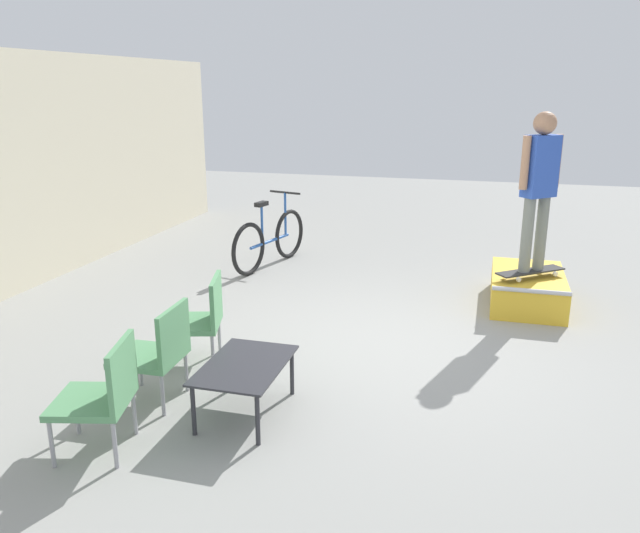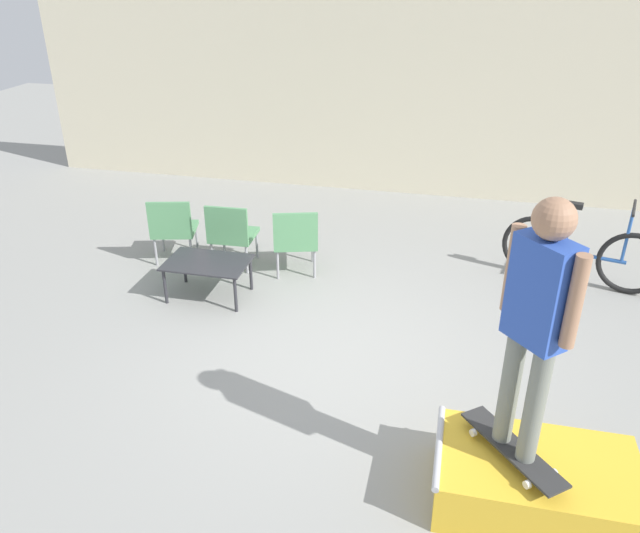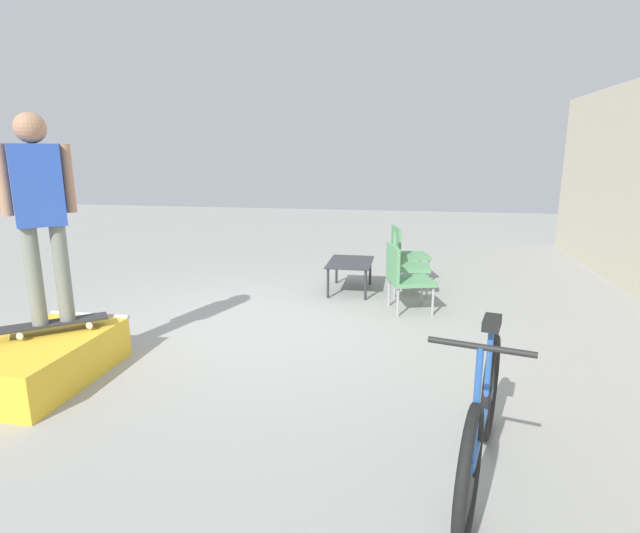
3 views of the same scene
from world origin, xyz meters
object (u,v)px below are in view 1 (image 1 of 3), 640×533
skateboard_on_ramp (530,271)px  patio_chair_right (201,316)px  skate_ramp_box (527,289)px  bicycle (270,240)px  person_skater (540,179)px  patio_chair_left (103,392)px  coffee_table (245,369)px  patio_chair_center (158,350)px

skateboard_on_ramp → patio_chair_right: bearing=178.3°
skate_ramp_box → bicycle: 3.65m
person_skater → patio_chair_left: size_ratio=2.14×
coffee_table → patio_chair_left: 1.09m
person_skater → patio_chair_left: person_skater is taller
skate_ramp_box → patio_chair_left: patio_chair_left is taller
patio_chair_center → bicycle: (4.12, 0.50, -0.07)m
person_skater → patio_chair_right: 4.03m
skate_ramp_box → patio_chair_center: 4.56m
coffee_table → skate_ramp_box: bearing=-34.3°
patio_chair_right → skate_ramp_box: bearing=113.4°
patio_chair_left → bicycle: (4.88, 0.50, -0.07)m
skate_ramp_box → skateboard_on_ramp: size_ratio=1.73×
patio_chair_center → bicycle: 4.15m
patio_chair_left → skateboard_on_ramp: bearing=127.7°
person_skater → patio_chair_center: (-3.18, 3.08, -1.09)m
bicycle → patio_chair_left: bearing=-160.2°
patio_chair_center → person_skater: bearing=133.8°
skate_ramp_box → bicycle: bearing=78.2°
person_skater → patio_chair_right: person_skater is taller
patio_chair_left → patio_chair_right: bearing=165.7°
patio_chair_right → patio_chair_left: bearing=-16.4°
skate_ramp_box → patio_chair_right: 4.01m
skate_ramp_box → patio_chair_left: 5.16m
patio_chair_right → bicycle: bicycle is taller
coffee_table → bicycle: (4.12, 1.27, 0.01)m
skateboard_on_ramp → patio_chair_left: patio_chair_left is taller
skateboard_on_ramp → patio_chair_center: patio_chair_center is taller
skateboard_on_ramp → person_skater: bearing=0.0°
patio_chair_left → person_skater: bearing=127.7°
skateboard_on_ramp → coffee_table: skateboard_on_ramp is taller
skate_ramp_box → bicycle: bicycle is taller
patio_chair_left → skate_ramp_box: bearing=129.1°
skateboard_on_ramp → skate_ramp_box: bearing=52.2°
patio_chair_left → coffee_table: bearing=120.4°
patio_chair_right → patio_chair_center: bearing=-16.2°
person_skater → patio_chair_center: bearing=-176.4°
patio_chair_center → patio_chair_right: same height
patio_chair_center → bicycle: bearing=-175.1°
person_skater → skateboard_on_ramp: bearing=0.0°
skate_ramp_box → coffee_table: 4.09m
bicycle → patio_chair_right: bearing=-157.5°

